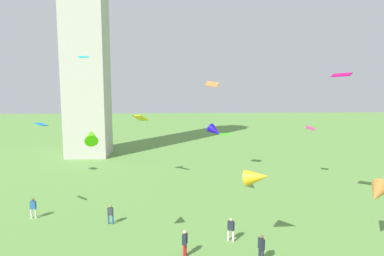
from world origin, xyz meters
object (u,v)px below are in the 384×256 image
at_px(kite_flying_5, 257,177).
at_px(kite_flying_9, 377,193).
at_px(kite_flying_8, 310,128).
at_px(kite_flying_7, 342,75).
at_px(monument_obelisk, 84,4).
at_px(person_2, 33,207).
at_px(person_5, 261,247).
at_px(kite_flying_4, 212,84).
at_px(kite_flying_11, 215,131).
at_px(person_1, 110,213).
at_px(person_4, 185,242).
at_px(kite_flying_6, 41,124).
at_px(kite_flying_0, 83,57).
at_px(kite_flying_2, 225,134).
at_px(kite_flying_1, 141,118).
at_px(kite_flying_10, 91,136).
at_px(person_0, 231,228).

bearing_deg(kite_flying_5, kite_flying_9, -51.62).
height_order(kite_flying_5, kite_flying_8, kite_flying_8).
relative_size(kite_flying_7, kite_flying_8, 1.48).
bearing_deg(monument_obelisk, person_2, -86.73).
bearing_deg(person_5, kite_flying_4, -9.41).
bearing_deg(kite_flying_11, monument_obelisk, 85.71).
bearing_deg(person_1, person_4, 145.65).
relative_size(kite_flying_6, kite_flying_9, 0.69).
height_order(kite_flying_8, kite_flying_11, kite_flying_11).
bearing_deg(kite_flying_0, kite_flying_8, -21.71).
distance_m(person_2, kite_flying_5, 18.79).
xyz_separation_m(person_1, kite_flying_9, (18.85, -4.79, 2.93)).
distance_m(monument_obelisk, person_5, 44.07).
bearing_deg(person_5, kite_flying_2, -12.32).
relative_size(kite_flying_1, kite_flying_7, 1.14).
bearing_deg(monument_obelisk, kite_flying_10, -76.01).
distance_m(person_1, kite_flying_9, 19.66).
height_order(person_2, kite_flying_11, kite_flying_11).
relative_size(kite_flying_4, kite_flying_7, 1.00).
bearing_deg(kite_flying_4, kite_flying_10, -92.18).
bearing_deg(kite_flying_1, person_5, -12.19).
relative_size(person_4, kite_flying_4, 1.03).
relative_size(kite_flying_1, kite_flying_5, 0.93).
distance_m(monument_obelisk, kite_flying_7, 39.07).
height_order(kite_flying_10, kite_flying_11, kite_flying_10).
bearing_deg(monument_obelisk, kite_flying_5, -59.80).
xyz_separation_m(person_2, person_5, (17.16, -7.98, 0.04)).
height_order(person_1, kite_flying_0, kite_flying_0).
bearing_deg(kite_flying_10, person_1, -101.88).
height_order(person_1, kite_flying_11, kite_flying_11).
relative_size(kite_flying_6, kite_flying_8, 1.35).
xyz_separation_m(person_1, kite_flying_1, (1.37, 11.96, 6.41)).
height_order(kite_flying_1, kite_flying_8, kite_flying_1).
bearing_deg(kite_flying_10, person_2, -60.40).
distance_m(person_2, person_4, 14.24).
xyz_separation_m(person_4, kite_flying_6, (-15.78, 18.75, 5.50)).
xyz_separation_m(person_0, kite_flying_0, (-12.64, 11.05, 12.71)).
relative_size(person_5, kite_flying_4, 1.05).
bearing_deg(kite_flying_8, kite_flying_6, 10.12).
height_order(monument_obelisk, kite_flying_8, monument_obelisk).
relative_size(person_4, kite_flying_10, 1.17).
distance_m(kite_flying_4, kite_flying_10, 21.28).
height_order(person_1, kite_flying_1, kite_flying_1).
relative_size(person_2, kite_flying_6, 1.09).
xyz_separation_m(kite_flying_9, kite_flying_11, (-10.07, 8.56, 3.11)).
relative_size(kite_flying_1, kite_flying_4, 1.14).
height_order(monument_obelisk, kite_flying_2, monument_obelisk).
bearing_deg(kite_flying_5, kite_flying_8, 6.24).
distance_m(person_5, kite_flying_1, 21.53).
relative_size(person_5, kite_flying_11, 1.08).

